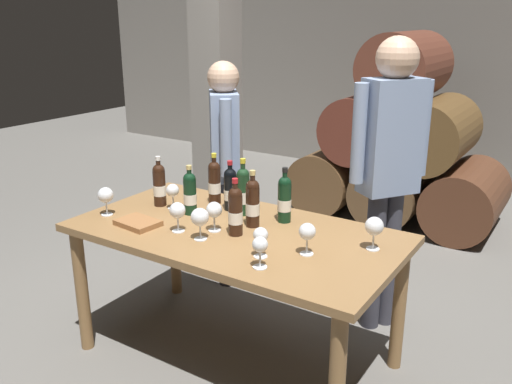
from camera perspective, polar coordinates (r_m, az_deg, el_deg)
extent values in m
plane|color=#66635E|center=(3.17, -2.04, -16.85)|extent=(14.00, 14.00, 0.00)
cube|color=gray|center=(6.51, 19.95, 13.40)|extent=(10.00, 0.24, 2.80)
cylinder|color=brown|center=(5.40, 8.17, 1.61)|extent=(0.60, 0.90, 0.60)
cylinder|color=brown|center=(5.18, 14.49, 0.51)|extent=(0.60, 0.90, 0.60)
cylinder|color=#54301F|center=(5.03, 21.27, -0.68)|extent=(0.60, 0.90, 0.60)
cylinder|color=#5F2B1F|center=(5.15, 11.64, 6.88)|extent=(0.60, 0.90, 0.60)
cylinder|color=brown|center=(4.96, 18.44, 5.92)|extent=(0.60, 0.90, 0.60)
cylinder|color=brown|center=(4.97, 15.49, 12.58)|extent=(0.60, 0.90, 0.60)
cube|color=gray|center=(4.68, -4.22, 11.75)|extent=(0.32, 0.32, 2.60)
cube|color=olive|center=(2.81, -2.21, -4.37)|extent=(1.70, 0.90, 0.04)
cylinder|color=olive|center=(3.20, -17.86, -9.86)|extent=(0.07, 0.07, 0.72)
cylinder|color=olive|center=(3.68, -8.56, -5.37)|extent=(0.07, 0.07, 0.72)
cylinder|color=olive|center=(2.99, 14.84, -11.61)|extent=(0.07, 0.07, 0.72)
cylinder|color=black|center=(3.17, -4.39, 0.65)|extent=(0.07, 0.07, 0.21)
sphere|color=black|center=(3.14, -4.43, 2.59)|extent=(0.07, 0.07, 0.07)
cylinder|color=black|center=(3.13, -4.45, 3.07)|extent=(0.03, 0.03, 0.07)
cylinder|color=gold|center=(3.12, -4.47, 3.87)|extent=(0.03, 0.03, 0.02)
cylinder|color=silver|center=(3.17, -4.38, 0.46)|extent=(0.07, 0.07, 0.06)
cylinder|color=black|center=(2.81, -0.36, -1.58)|extent=(0.07, 0.07, 0.21)
sphere|color=black|center=(2.78, -0.36, 0.60)|extent=(0.07, 0.07, 0.07)
cylinder|color=black|center=(2.77, -0.36, 1.14)|extent=(0.03, 0.03, 0.07)
cylinder|color=tan|center=(2.75, -0.37, 2.04)|extent=(0.03, 0.03, 0.02)
cylinder|color=silver|center=(2.81, -0.36, -1.78)|extent=(0.07, 0.07, 0.06)
cylinder|color=black|center=(2.88, 3.01, -1.16)|extent=(0.07, 0.07, 0.21)
sphere|color=black|center=(2.84, 3.05, 0.95)|extent=(0.07, 0.07, 0.07)
cylinder|color=black|center=(2.83, 3.06, 1.47)|extent=(0.03, 0.03, 0.07)
cylinder|color=black|center=(2.82, 3.07, 2.35)|extent=(0.03, 0.03, 0.02)
cylinder|color=silver|center=(2.88, 3.01, -1.36)|extent=(0.07, 0.07, 0.06)
cylinder|color=black|center=(3.01, -6.96, -0.53)|extent=(0.07, 0.07, 0.20)
sphere|color=black|center=(2.98, -7.03, 1.36)|extent=(0.07, 0.07, 0.07)
cylinder|color=black|center=(2.97, -7.05, 1.82)|extent=(0.03, 0.03, 0.06)
cylinder|color=tan|center=(2.96, -7.08, 2.59)|extent=(0.03, 0.03, 0.02)
cylinder|color=silver|center=(3.02, -6.95, -0.70)|extent=(0.07, 0.07, 0.06)
cylinder|color=black|center=(2.70, -2.18, -2.46)|extent=(0.07, 0.07, 0.21)
sphere|color=black|center=(2.67, -2.21, -0.26)|extent=(0.07, 0.07, 0.07)
cylinder|color=black|center=(2.66, -2.22, 0.28)|extent=(0.03, 0.03, 0.06)
cylinder|color=#B21E23|center=(2.65, -2.23, 1.19)|extent=(0.03, 0.03, 0.02)
cylinder|color=silver|center=(2.71, -2.18, -2.67)|extent=(0.07, 0.07, 0.06)
cylinder|color=black|center=(3.17, -10.12, 0.38)|extent=(0.07, 0.07, 0.21)
sphere|color=black|center=(3.14, -10.23, 2.27)|extent=(0.07, 0.07, 0.07)
cylinder|color=black|center=(3.13, -10.25, 2.73)|extent=(0.03, 0.03, 0.06)
cylinder|color=silver|center=(3.12, -10.30, 3.51)|extent=(0.03, 0.03, 0.02)
cylinder|color=silver|center=(3.18, -10.11, 0.20)|extent=(0.07, 0.07, 0.06)
cylinder|color=#19381E|center=(2.98, -1.37, -0.32)|extent=(0.07, 0.07, 0.22)
sphere|color=#19381E|center=(2.94, -1.39, 1.85)|extent=(0.07, 0.07, 0.07)
cylinder|color=#19381E|center=(2.94, -1.39, 2.39)|extent=(0.03, 0.03, 0.07)
cylinder|color=gold|center=(2.92, -1.40, 3.29)|extent=(0.03, 0.03, 0.03)
cylinder|color=silver|center=(2.98, -1.37, -0.53)|extent=(0.07, 0.07, 0.07)
cylinder|color=black|center=(3.06, -2.72, -0.07)|extent=(0.07, 0.07, 0.20)
sphere|color=black|center=(3.03, -2.75, 1.84)|extent=(0.07, 0.07, 0.07)
cylinder|color=black|center=(3.02, -2.76, 2.31)|extent=(0.03, 0.03, 0.06)
cylinder|color=#B21E23|center=(3.01, -2.77, 3.10)|extent=(0.03, 0.03, 0.02)
cylinder|color=silver|center=(3.06, -2.72, -0.25)|extent=(0.07, 0.07, 0.06)
cylinder|color=white|center=(3.11, -15.40, -2.30)|extent=(0.06, 0.06, 0.00)
cylinder|color=white|center=(3.10, -15.46, -1.60)|extent=(0.01, 0.01, 0.07)
sphere|color=white|center=(3.08, -15.57, -0.30)|extent=(0.09, 0.09, 0.09)
cylinder|color=white|center=(2.49, 0.48, -6.80)|extent=(0.06, 0.06, 0.00)
cylinder|color=white|center=(2.48, 0.48, -5.96)|extent=(0.01, 0.01, 0.07)
sphere|color=white|center=(2.45, 0.49, -4.53)|extent=(0.07, 0.07, 0.07)
cylinder|color=white|center=(2.79, -4.39, -4.05)|extent=(0.06, 0.06, 0.00)
cylinder|color=white|center=(2.78, -4.41, -3.28)|extent=(0.01, 0.01, 0.07)
sphere|color=white|center=(2.75, -4.44, -1.88)|extent=(0.08, 0.08, 0.08)
cylinder|color=white|center=(2.39, 0.43, -7.91)|extent=(0.06, 0.06, 0.00)
cylinder|color=white|center=(2.38, 0.43, -7.04)|extent=(0.01, 0.01, 0.07)
sphere|color=white|center=(2.35, 0.43, -5.55)|extent=(0.07, 0.07, 0.07)
cylinder|color=white|center=(2.53, 5.35, -6.49)|extent=(0.06, 0.06, 0.00)
cylinder|color=white|center=(2.51, 5.38, -5.66)|extent=(0.01, 0.01, 0.07)
sphere|color=white|center=(2.49, 5.42, -4.16)|extent=(0.08, 0.08, 0.08)
cylinder|color=white|center=(2.63, 12.18, -5.87)|extent=(0.06, 0.06, 0.00)
cylinder|color=white|center=(2.61, 12.24, -5.07)|extent=(0.01, 0.01, 0.07)
sphere|color=white|center=(2.59, 12.35, -3.53)|extent=(0.09, 0.09, 0.09)
cylinder|color=white|center=(3.13, -8.69, -1.70)|extent=(0.06, 0.06, 0.00)
cylinder|color=white|center=(3.12, -8.72, -1.01)|extent=(0.01, 0.01, 0.07)
sphere|color=white|center=(3.10, -8.78, 0.19)|extent=(0.07, 0.07, 0.07)
cylinder|color=white|center=(2.69, -5.86, -4.93)|extent=(0.06, 0.06, 0.00)
cylinder|color=white|center=(2.68, -5.89, -4.15)|extent=(0.01, 0.01, 0.07)
sphere|color=white|center=(2.65, -5.94, -2.63)|extent=(0.09, 0.09, 0.09)
cylinder|color=white|center=(2.80, -8.17, -4.08)|extent=(0.06, 0.06, 0.00)
cylinder|color=white|center=(2.79, -8.21, -3.32)|extent=(0.01, 0.01, 0.07)
sphere|color=white|center=(2.76, -8.28, -1.92)|extent=(0.08, 0.08, 0.08)
cube|color=#936038|center=(2.92, -12.32, -3.19)|extent=(0.24, 0.18, 0.03)
cylinder|color=#383842|center=(3.36, 13.86, -6.82)|extent=(0.11, 0.11, 0.85)
cylinder|color=#383842|center=(3.30, 12.29, -7.16)|extent=(0.11, 0.11, 0.85)
cube|color=#8499BC|center=(3.10, 14.06, 5.66)|extent=(0.33, 0.37, 0.64)
cylinder|color=#8499BC|center=(3.22, 17.17, 6.43)|extent=(0.08, 0.08, 0.54)
cylinder|color=#8499BC|center=(2.97, 10.78, 6.02)|extent=(0.08, 0.08, 0.54)
sphere|color=tan|center=(3.04, 14.67, 13.50)|extent=(0.23, 0.23, 0.23)
cylinder|color=#383842|center=(3.85, -3.22, -3.72)|extent=(0.11, 0.11, 0.77)
cylinder|color=#383842|center=(3.75, -3.12, -4.34)|extent=(0.11, 0.11, 0.77)
cube|color=#8499BC|center=(3.60, -3.36, 5.93)|extent=(0.34, 0.36, 0.58)
cylinder|color=#8499BC|center=(3.80, -3.54, 7.01)|extent=(0.08, 0.08, 0.49)
cylinder|color=#8499BC|center=(3.39, -3.17, 5.67)|extent=(0.08, 0.08, 0.49)
sphere|color=tan|center=(3.54, -3.47, 11.98)|extent=(0.21, 0.21, 0.21)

